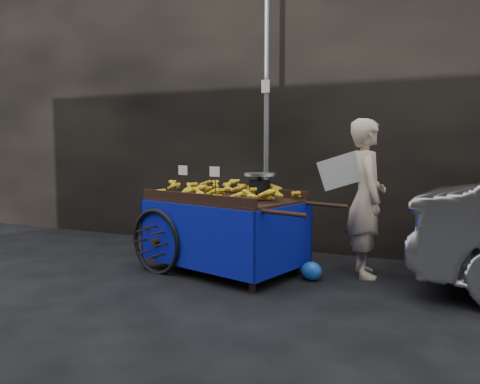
% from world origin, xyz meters
% --- Properties ---
extents(ground, '(80.00, 80.00, 0.00)m').
position_xyz_m(ground, '(0.00, 0.00, 0.00)').
color(ground, black).
rests_on(ground, ground).
extents(building_wall, '(13.50, 2.00, 5.00)m').
position_xyz_m(building_wall, '(0.39, 2.60, 2.50)').
color(building_wall, black).
rests_on(building_wall, ground).
extents(street_pole, '(0.12, 0.10, 4.00)m').
position_xyz_m(street_pole, '(0.30, 1.30, 2.01)').
color(street_pole, slate).
rests_on(street_pole, ground).
extents(banana_cart, '(2.66, 1.69, 1.34)m').
position_xyz_m(banana_cart, '(0.15, 0.14, 0.82)').
color(banana_cart, black).
rests_on(banana_cart, ground).
extents(vendor, '(0.90, 0.80, 1.88)m').
position_xyz_m(vendor, '(1.83, 0.63, 0.94)').
color(vendor, '#BFA88E').
rests_on(vendor, ground).
extents(plastic_bag, '(0.24, 0.20, 0.22)m').
position_xyz_m(plastic_bag, '(1.30, 0.16, 0.11)').
color(plastic_bag, blue).
rests_on(plastic_bag, ground).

